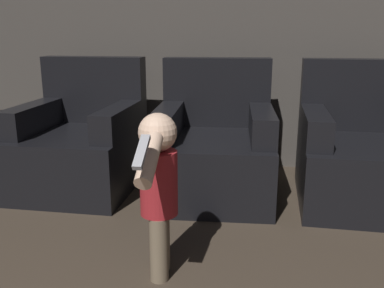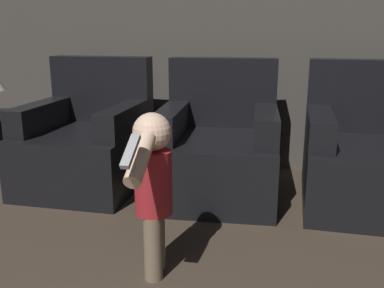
{
  "view_description": "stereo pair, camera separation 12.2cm",
  "coord_description": "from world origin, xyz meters",
  "px_view_note": "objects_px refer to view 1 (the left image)",
  "views": [
    {
      "loc": [
        0.48,
        0.78,
        1.17
      ],
      "look_at": [
        0.13,
        3.17,
        0.53
      ],
      "focal_mm": 40.0,
      "sensor_mm": 36.0,
      "label": 1
    },
    {
      "loc": [
        0.6,
        0.8,
        1.17
      ],
      "look_at": [
        0.13,
        3.17,
        0.53
      ],
      "focal_mm": 40.0,
      "sensor_mm": 36.0,
      "label": 2
    }
  ],
  "objects_px": {
    "armchair_right": "(361,155)",
    "armchair_left": "(81,144)",
    "person_toddler": "(158,183)",
    "armchair_middle": "(214,150)"
  },
  "relations": [
    {
      "from": "armchair_left",
      "to": "armchair_middle",
      "type": "xyz_separation_m",
      "value": [
        1.01,
        -0.0,
        0.0
      ]
    },
    {
      "from": "armchair_middle",
      "to": "person_toddler",
      "type": "bearing_deg",
      "value": -100.23
    },
    {
      "from": "armchair_middle",
      "to": "armchair_right",
      "type": "bearing_deg",
      "value": -2.6
    },
    {
      "from": "armchair_middle",
      "to": "armchair_right",
      "type": "relative_size",
      "value": 1.0
    },
    {
      "from": "armchair_left",
      "to": "person_toddler",
      "type": "relative_size",
      "value": 1.19
    },
    {
      "from": "armchair_left",
      "to": "person_toddler",
      "type": "bearing_deg",
      "value": -52.05
    },
    {
      "from": "armchair_right",
      "to": "armchair_left",
      "type": "bearing_deg",
      "value": -177.88
    },
    {
      "from": "armchair_middle",
      "to": "armchair_right",
      "type": "xyz_separation_m",
      "value": [
        1.02,
        0.0,
        0.0
      ]
    },
    {
      "from": "armchair_left",
      "to": "armchair_right",
      "type": "distance_m",
      "value": 2.04
    },
    {
      "from": "armchair_left",
      "to": "armchair_right",
      "type": "bearing_deg",
      "value": 1.23
    }
  ]
}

